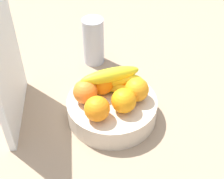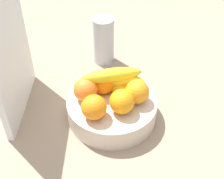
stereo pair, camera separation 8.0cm
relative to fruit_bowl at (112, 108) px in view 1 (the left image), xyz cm
name	(u,v)px [view 1 (the left image)]	position (x,y,z in cm)	size (l,w,h in cm)	color
ground_plane	(101,111)	(3.92, 2.91, -4.74)	(180.00, 140.00, 3.00)	#9B8167
fruit_bowl	(112,108)	(0.00, 0.00, 0.00)	(25.74, 25.74, 6.48)	beige
orange_front_left	(97,109)	(-6.18, 4.91, 6.64)	(6.80, 6.80, 6.80)	orange
orange_front_right	(124,101)	(-4.26, -2.50, 6.64)	(6.80, 6.80, 6.80)	orange
orange_center	(137,90)	(-0.44, -6.86, 6.64)	(6.80, 6.80, 6.80)	orange
orange_back_left	(124,78)	(4.93, -4.29, 6.64)	(6.80, 6.80, 6.80)	orange
orange_back_right	(102,83)	(3.87, 2.23, 6.64)	(6.80, 6.80, 6.80)	orange
orange_top_stack	(85,92)	(0.90, 7.31, 6.64)	(6.80, 6.80, 6.80)	orange
banana_bunch	(112,80)	(3.78, -0.64, 7.44)	(11.44, 18.41, 8.40)	yellow
cutting_board	(6,65)	(5.49, 27.15, 14.76)	(28.00, 1.80, 36.00)	white
thermos_tumbler	(93,41)	(28.53, 1.98, 5.11)	(7.36, 7.36, 16.71)	#AFB5C5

